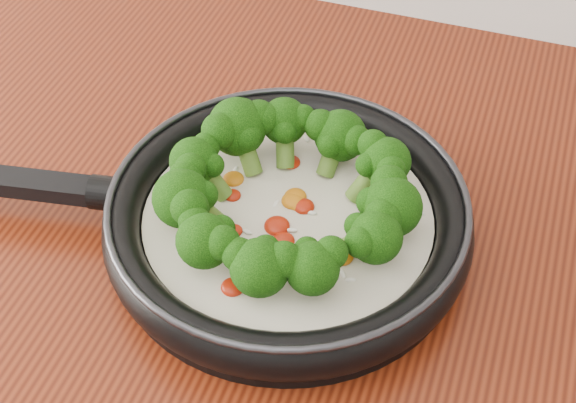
% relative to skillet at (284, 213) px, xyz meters
% --- Properties ---
extents(skillet, '(0.52, 0.37, 0.09)m').
position_rel_skillet_xyz_m(skillet, '(0.00, 0.00, 0.00)').
color(skillet, black).
rests_on(skillet, counter).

